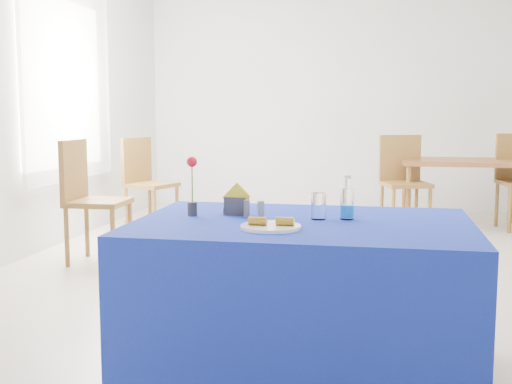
# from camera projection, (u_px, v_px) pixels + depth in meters

# --- Properties ---
(floor) EXTENTS (7.00, 7.00, 0.00)m
(floor) POSITION_uv_depth(u_px,v_px,m) (307.00, 272.00, 5.14)
(floor) COLOR beige
(floor) RESTS_ON ground
(room_shell) EXTENTS (7.00, 7.00, 7.00)m
(room_shell) POSITION_uv_depth(u_px,v_px,m) (309.00, 51.00, 4.93)
(room_shell) COLOR silver
(room_shell) RESTS_ON ground
(window_pane) EXTENTS (0.04, 1.50, 1.60)m
(window_pane) POSITION_uv_depth(u_px,v_px,m) (63.00, 84.00, 6.19)
(window_pane) COLOR white
(window_pane) RESTS_ON room_shell
(curtain) EXTENTS (0.04, 1.75, 1.85)m
(curtain) POSITION_uv_depth(u_px,v_px,m) (70.00, 84.00, 6.18)
(curtain) COLOR white
(curtain) RESTS_ON room_shell
(plate) EXTENTS (0.27, 0.27, 0.01)m
(plate) POSITION_uv_depth(u_px,v_px,m) (271.00, 227.00, 2.87)
(plate) COLOR white
(plate) RESTS_ON blue_table
(drinking_glass) EXTENTS (0.07, 0.07, 0.13)m
(drinking_glass) POSITION_uv_depth(u_px,v_px,m) (318.00, 206.00, 3.11)
(drinking_glass) COLOR white
(drinking_glass) RESTS_ON blue_table
(salt_shaker) EXTENTS (0.03, 0.03, 0.08)m
(salt_shaker) POSITION_uv_depth(u_px,v_px,m) (261.00, 209.00, 3.15)
(salt_shaker) COLOR gray
(salt_shaker) RESTS_ON blue_table
(pepper_shaker) EXTENTS (0.03, 0.03, 0.08)m
(pepper_shaker) POSITION_uv_depth(u_px,v_px,m) (247.00, 209.00, 3.18)
(pepper_shaker) COLOR slate
(pepper_shaker) RESTS_ON blue_table
(blue_table) EXTENTS (1.60, 1.10, 0.76)m
(blue_table) POSITION_uv_depth(u_px,v_px,m) (302.00, 298.00, 3.12)
(blue_table) COLOR navy
(blue_table) RESTS_ON floor
(water_bottle) EXTENTS (0.07, 0.07, 0.21)m
(water_bottle) POSITION_uv_depth(u_px,v_px,m) (347.00, 205.00, 3.11)
(water_bottle) COLOR white
(water_bottle) RESTS_ON blue_table
(napkin_holder) EXTENTS (0.15, 0.07, 0.16)m
(napkin_holder) POSITION_uv_depth(u_px,v_px,m) (237.00, 205.00, 3.26)
(napkin_holder) COLOR #3B3A40
(napkin_holder) RESTS_ON blue_table
(rose_vase) EXTENTS (0.05, 0.05, 0.30)m
(rose_vase) POSITION_uv_depth(u_px,v_px,m) (192.00, 187.00, 3.21)
(rose_vase) COLOR #27272C
(rose_vase) RESTS_ON blue_table
(oak_table) EXTENTS (1.36, 0.89, 0.76)m
(oak_table) POSITION_uv_depth(u_px,v_px,m) (463.00, 167.00, 7.11)
(oak_table) COLOR brown
(oak_table) RESTS_ON floor
(chair_bg_left) EXTENTS (0.58, 0.58, 1.03)m
(chair_bg_left) POSITION_uv_depth(u_px,v_px,m) (403.00, 176.00, 6.94)
(chair_bg_left) COLOR brown
(chair_bg_left) RESTS_ON floor
(chair_win_a) EXTENTS (0.48, 0.48, 1.05)m
(chair_win_a) POSITION_uv_depth(u_px,v_px,m) (87.00, 192.00, 5.43)
(chair_win_a) COLOR brown
(chair_win_a) RESTS_ON floor
(chair_win_b) EXTENTS (0.57, 0.57, 1.00)m
(chair_win_b) POSITION_uv_depth(u_px,v_px,m) (145.00, 177.00, 6.95)
(chair_win_b) COLOR brown
(chair_win_b) RESTS_ON floor
(banana_pieces) EXTENTS (0.21, 0.05, 0.04)m
(banana_pieces) POSITION_uv_depth(u_px,v_px,m) (272.00, 221.00, 2.86)
(banana_pieces) COLOR gold
(banana_pieces) RESTS_ON plate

